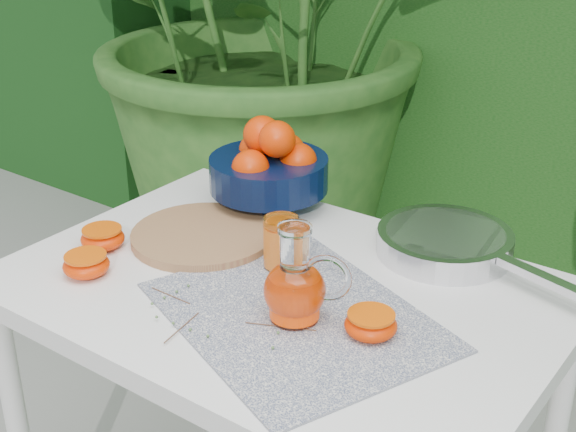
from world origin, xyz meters
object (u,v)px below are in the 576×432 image
Objects in this scene: juice_pitcher at (296,288)px; fruit_bowl at (270,166)px; cutting_board at (203,236)px; saute_pan at (446,242)px; white_table at (282,322)px.

fruit_bowl is at bearing 132.40° from juice_pitcher.
saute_pan is (0.43, 0.23, 0.02)m from cutting_board.
saute_pan reaches higher than cutting_board.
saute_pan is at bearing 56.19° from white_table.
fruit_bowl is at bearing 88.15° from cutting_board.
white_table is 3.43× the size of cutting_board.
white_table is at bearing -49.42° from fruit_bowl.
white_table is 3.83× the size of fruit_bowl.
cutting_board is 0.36m from juice_pitcher.
cutting_board is at bearing 167.84° from white_table.
juice_pitcher reaches higher than cutting_board.
cutting_board is at bearing -151.38° from saute_pan.
cutting_board is 1.12× the size of fruit_bowl.
juice_pitcher is 0.38m from saute_pan.
white_table is at bearing -12.16° from cutting_board.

